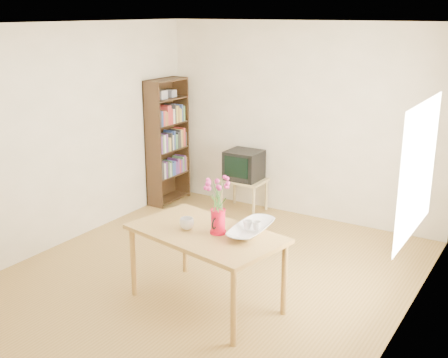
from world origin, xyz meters
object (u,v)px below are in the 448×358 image
Objects in this scene: table at (206,240)px; mug at (187,224)px; pitcher at (218,222)px; bowl at (251,212)px; television at (245,165)px.

mug is (-0.19, -0.03, 0.13)m from table.
pitcher is at bearing 178.03° from mug.
table is at bearing -151.33° from bowl.
bowl reaches higher than pitcher.
pitcher is (0.12, 0.03, 0.19)m from table.
table is 11.52× the size of mug.
table is 3.63× the size of bowl.
television is (-0.82, 2.54, -0.14)m from mug.
pitcher is 1.72× the size of mug.
bowl reaches higher than table.
pitcher is 0.50× the size of television.
pitcher is at bearing -146.22° from bowl.
television reaches higher than table.
table is 0.51m from bowl.
table is 6.72× the size of pitcher.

